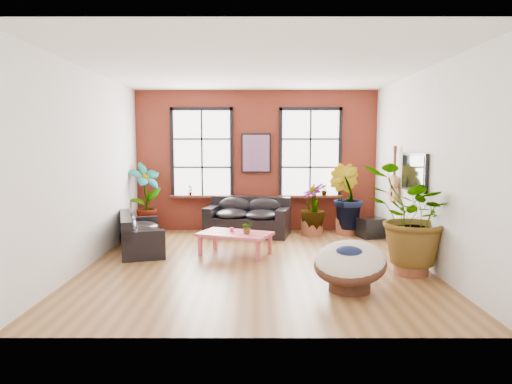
# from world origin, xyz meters

# --- Properties ---
(room) EXTENTS (6.04, 6.54, 3.54)m
(room) POSITION_xyz_m (0.00, 0.15, 1.75)
(room) COLOR brown
(room) RESTS_ON ground
(sofa_back) EXTENTS (2.11, 1.33, 0.90)m
(sofa_back) POSITION_xyz_m (-0.20, 2.62, 0.41)
(sofa_back) COLOR black
(sofa_back) RESTS_ON ground
(sofa_left) EXTENTS (1.31, 2.05, 0.75)m
(sofa_left) POSITION_xyz_m (-2.40, 0.99, 0.34)
(sofa_left) COLOR black
(sofa_left) RESTS_ON ground
(coffee_table) EXTENTS (1.57, 1.25, 0.53)m
(coffee_table) POSITION_xyz_m (-0.41, 0.63, 0.39)
(coffee_table) COLOR #C44652
(coffee_table) RESTS_ON ground
(papasan_chair) EXTENTS (1.41, 1.41, 0.80)m
(papasan_chair) POSITION_xyz_m (1.39, -1.59, 0.41)
(papasan_chair) COLOR #452618
(papasan_chair) RESTS_ON ground
(poster) EXTENTS (0.74, 0.06, 0.98)m
(poster) POSITION_xyz_m (0.00, 3.18, 1.95)
(poster) COLOR black
(poster) RESTS_ON room
(tv_wall_unit) EXTENTS (0.13, 1.86, 1.20)m
(tv_wall_unit) POSITION_xyz_m (2.93, 0.60, 1.54)
(tv_wall_unit) COLOR black
(tv_wall_unit) RESTS_ON room
(media_box) EXTENTS (0.67, 0.61, 0.46)m
(media_box) POSITION_xyz_m (2.69, 2.30, 0.23)
(media_box) COLOR black
(media_box) RESTS_ON ground
(pot_back_left) EXTENTS (0.61, 0.61, 0.42)m
(pot_back_left) POSITION_xyz_m (-2.68, 2.68, 0.21)
(pot_back_left) COLOR brown
(pot_back_left) RESTS_ON ground
(pot_back_right) EXTENTS (0.53, 0.53, 0.37)m
(pot_back_right) POSITION_xyz_m (2.18, 2.70, 0.18)
(pot_back_right) COLOR brown
(pot_back_right) RESTS_ON ground
(pot_right_wall) EXTENTS (0.74, 0.74, 0.41)m
(pot_right_wall) POSITION_xyz_m (2.60, -0.71, 0.21)
(pot_right_wall) COLOR brown
(pot_right_wall) RESTS_ON ground
(pot_mid) EXTENTS (0.55, 0.55, 0.38)m
(pot_mid) POSITION_xyz_m (1.34, 2.58, 0.19)
(pot_mid) COLOR brown
(pot_mid) RESTS_ON ground
(floor_plant_back_left) EXTENTS (1.00, 1.00, 1.60)m
(floor_plant_back_left) POSITION_xyz_m (-2.66, 2.70, 0.95)
(floor_plant_back_left) COLOR #1B390F
(floor_plant_back_left) RESTS_ON ground
(floor_plant_back_right) EXTENTS (1.09, 1.09, 1.55)m
(floor_plant_back_right) POSITION_xyz_m (2.15, 2.71, 0.93)
(floor_plant_back_right) COLOR #1B390F
(floor_plant_back_right) RESTS_ON ground
(floor_plant_right_wall) EXTENTS (1.95, 1.86, 1.68)m
(floor_plant_right_wall) POSITION_xyz_m (2.58, -0.74, 1.00)
(floor_plant_right_wall) COLOR #1B390F
(floor_plant_right_wall) RESTS_ON ground
(floor_plant_mid) EXTENTS (0.83, 0.83, 1.12)m
(floor_plant_mid) POSITION_xyz_m (1.35, 2.55, 0.70)
(floor_plant_mid) COLOR #1B390F
(floor_plant_mid) RESTS_ON ground
(table_plant) EXTENTS (0.30, 0.28, 0.26)m
(table_plant) POSITION_xyz_m (-0.17, 0.52, 0.57)
(table_plant) COLOR #1B390F
(table_plant) RESTS_ON coffee_table
(sill_plant_left) EXTENTS (0.17, 0.17, 0.27)m
(sill_plant_left) POSITION_xyz_m (-1.65, 3.13, 1.04)
(sill_plant_left) COLOR #1B390F
(sill_plant_left) RESTS_ON room
(sill_plant_right) EXTENTS (0.19, 0.19, 0.27)m
(sill_plant_right) POSITION_xyz_m (1.70, 3.13, 1.04)
(sill_plant_right) COLOR #1B390F
(sill_plant_right) RESTS_ON room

